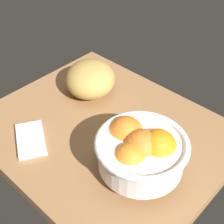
# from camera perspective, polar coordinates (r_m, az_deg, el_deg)

# --- Properties ---
(ground_plane) EXTENTS (0.64, 0.53, 0.03)m
(ground_plane) POSITION_cam_1_polar(r_m,az_deg,el_deg) (0.88, -1.44, -3.79)
(ground_plane) COLOR #966941
(fruit_bowl) EXTENTS (0.21, 0.21, 0.12)m
(fruit_bowl) POSITION_cam_1_polar(r_m,az_deg,el_deg) (0.73, 5.11, -6.72)
(fruit_bowl) COLOR white
(fruit_bowl) RESTS_ON ground
(bread_loaf) EXTENTS (0.23, 0.23, 0.10)m
(bread_loaf) POSITION_cam_1_polar(r_m,az_deg,el_deg) (0.97, -3.88, 5.89)
(bread_loaf) COLOR tan
(bread_loaf) RESTS_ON ground
(napkin_folded) EXTENTS (0.14, 0.12, 0.01)m
(napkin_folded) POSITION_cam_1_polar(r_m,az_deg,el_deg) (0.86, -14.18, -4.70)
(napkin_folded) COLOR silver
(napkin_folded) RESTS_ON ground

